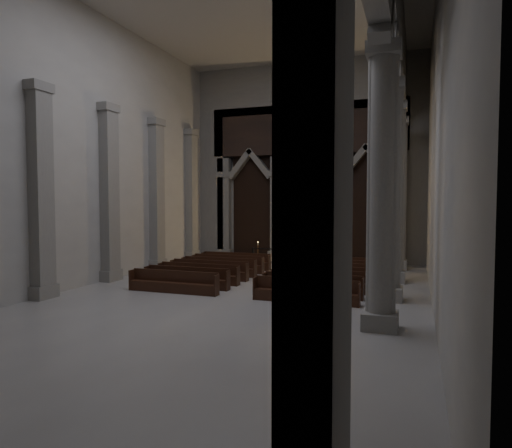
{
  "coord_description": "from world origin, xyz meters",
  "views": [
    {
      "loc": [
        6.43,
        -15.84,
        3.69
      ],
      "look_at": [
        -0.22,
        3.0,
        2.65
      ],
      "focal_mm": 32.0,
      "sensor_mm": 36.0,
      "label": 1
    }
  ],
  "objects_px": {
    "candle_stand_right": "(345,261)",
    "altar": "(311,251)",
    "altar_rail": "(294,255)",
    "worshipper": "(303,258)",
    "candle_stand_left": "(258,256)",
    "pews": "(264,276)"
  },
  "relations": [
    {
      "from": "altar_rail",
      "to": "candle_stand_right",
      "type": "height_order",
      "value": "candle_stand_right"
    },
    {
      "from": "pews",
      "to": "worshipper",
      "type": "distance_m",
      "value": 3.83
    },
    {
      "from": "pews",
      "to": "candle_stand_left",
      "type": "bearing_deg",
      "value": 111.39
    },
    {
      "from": "altar",
      "to": "candle_stand_right",
      "type": "xyz_separation_m",
      "value": [
        2.34,
        -1.95,
        -0.25
      ]
    },
    {
      "from": "altar_rail",
      "to": "candle_stand_left",
      "type": "relative_size",
      "value": 4.01
    },
    {
      "from": "candle_stand_left",
      "to": "candle_stand_right",
      "type": "xyz_separation_m",
      "value": [
        5.25,
        -0.6,
        0.04
      ]
    },
    {
      "from": "altar",
      "to": "altar_rail",
      "type": "relative_size",
      "value": 0.38
    },
    {
      "from": "candle_stand_right",
      "to": "pews",
      "type": "relative_size",
      "value": 0.15
    },
    {
      "from": "candle_stand_right",
      "to": "worshipper",
      "type": "xyz_separation_m",
      "value": [
        -1.87,
        -1.96,
        0.31
      ]
    },
    {
      "from": "altar_rail",
      "to": "worshipper",
      "type": "distance_m",
      "value": 1.89
    },
    {
      "from": "altar",
      "to": "candle_stand_left",
      "type": "distance_m",
      "value": 3.22
    },
    {
      "from": "candle_stand_left",
      "to": "pews",
      "type": "distance_m",
      "value": 6.72
    },
    {
      "from": "altar_rail",
      "to": "worshipper",
      "type": "xyz_separation_m",
      "value": [
        0.93,
        -1.64,
        0.04
      ]
    },
    {
      "from": "altar",
      "to": "candle_stand_right",
      "type": "relative_size",
      "value": 1.34
    },
    {
      "from": "candle_stand_left",
      "to": "candle_stand_right",
      "type": "bearing_deg",
      "value": -6.55
    },
    {
      "from": "candle_stand_left",
      "to": "worshipper",
      "type": "relative_size",
      "value": 0.9
    },
    {
      "from": "altar_rail",
      "to": "candle_stand_right",
      "type": "relative_size",
      "value": 3.56
    },
    {
      "from": "altar",
      "to": "worshipper",
      "type": "bearing_deg",
      "value": -83.1
    },
    {
      "from": "candle_stand_right",
      "to": "altar",
      "type": "bearing_deg",
      "value": 140.25
    },
    {
      "from": "candle_stand_left",
      "to": "altar_rail",
      "type": "bearing_deg",
      "value": -20.65
    },
    {
      "from": "altar_rail",
      "to": "altar",
      "type": "bearing_deg",
      "value": 78.57
    },
    {
      "from": "candle_stand_left",
      "to": "worshipper",
      "type": "bearing_deg",
      "value": -37.16
    }
  ]
}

